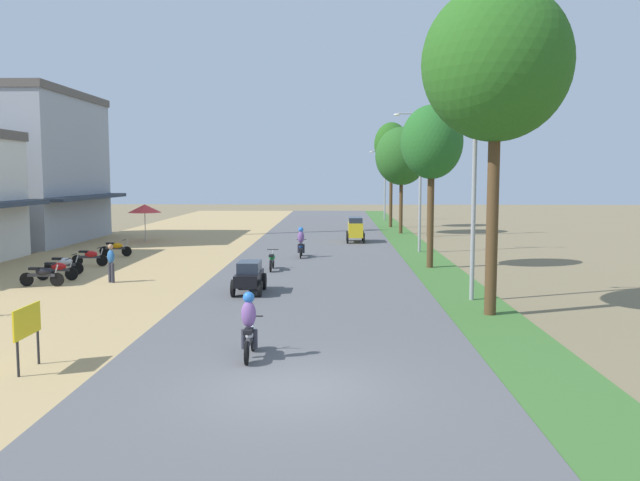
{
  "coord_description": "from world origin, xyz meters",
  "views": [
    {
      "loc": [
        0.92,
        -13.4,
        4.51
      ],
      "look_at": [
        0.2,
        15.84,
        1.63
      ],
      "focal_mm": 37.02,
      "sensor_mm": 36.0,
      "label": 1
    }
  ],
  "objects_px": {
    "parked_motorbike_sixth": "(116,248)",
    "streetlamp_far": "(385,179)",
    "parked_motorbike_fifth": "(90,256)",
    "utility_pole_near": "(429,169)",
    "street_signboard": "(27,325)",
    "median_tree_nearest": "(496,64)",
    "motorbike_ahead_third": "(301,243)",
    "parked_motorbike_second": "(42,274)",
    "parked_motorbike_third": "(58,269)",
    "streetlamp_mid": "(420,172)",
    "median_tree_third": "(402,156)",
    "parked_motorbike_fourth": "(64,264)",
    "car_van_yellow": "(355,228)",
    "vendor_umbrella": "(145,208)",
    "car_sedan_black": "(249,276)",
    "pedestrian_on_shoulder": "(111,261)",
    "streetlamp_near": "(474,172)",
    "motorbike_foreground_rider": "(249,327)",
    "median_tree_fourth": "(391,145)",
    "median_tree_second": "(432,143)",
    "motorbike_ahead_second": "(272,260)"
  },
  "relations": [
    {
      "from": "motorbike_foreground_rider",
      "to": "pedestrian_on_shoulder",
      "type": "bearing_deg",
      "value": 122.7
    },
    {
      "from": "vendor_umbrella",
      "to": "streetlamp_mid",
      "type": "xyz_separation_m",
      "value": [
        17.8,
        -5.53,
        2.43
      ]
    },
    {
      "from": "parked_motorbike_third",
      "to": "motorbike_ahead_third",
      "type": "distance_m",
      "value": 12.85
    },
    {
      "from": "parked_motorbike_fifth",
      "to": "street_signboard",
      "type": "height_order",
      "value": "street_signboard"
    },
    {
      "from": "street_signboard",
      "to": "motorbike_ahead_third",
      "type": "distance_m",
      "value": 21.65
    },
    {
      "from": "parked_motorbike_second",
      "to": "streetlamp_near",
      "type": "relative_size",
      "value": 0.23
    },
    {
      "from": "parked_motorbike_fourth",
      "to": "motorbike_ahead_third",
      "type": "distance_m",
      "value": 12.21
    },
    {
      "from": "streetlamp_mid",
      "to": "motorbike_ahead_third",
      "type": "distance_m",
      "value": 8.36
    },
    {
      "from": "parked_motorbike_sixth",
      "to": "streetlamp_far",
      "type": "bearing_deg",
      "value": 60.9
    },
    {
      "from": "parked_motorbike_fifth",
      "to": "parked_motorbike_sixth",
      "type": "relative_size",
      "value": 1.0
    },
    {
      "from": "utility_pole_near",
      "to": "median_tree_third",
      "type": "bearing_deg",
      "value": 132.23
    },
    {
      "from": "parked_motorbike_fourth",
      "to": "pedestrian_on_shoulder",
      "type": "distance_m",
      "value": 3.62
    },
    {
      "from": "vendor_umbrella",
      "to": "motorbike_ahead_third",
      "type": "height_order",
      "value": "vendor_umbrella"
    },
    {
      "from": "median_tree_third",
      "to": "parked_motorbike_fifth",
      "type": "bearing_deg",
      "value": -132.0
    },
    {
      "from": "pedestrian_on_shoulder",
      "to": "parked_motorbike_fifth",
      "type": "bearing_deg",
      "value": 119.12
    },
    {
      "from": "parked_motorbike_third",
      "to": "car_van_yellow",
      "type": "distance_m",
      "value": 21.03
    },
    {
      "from": "streetlamp_far",
      "to": "median_tree_second",
      "type": "bearing_deg",
      "value": -90.52
    },
    {
      "from": "median_tree_second",
      "to": "streetlamp_mid",
      "type": "xyz_separation_m",
      "value": [
        0.32,
        6.64,
        -1.32
      ]
    },
    {
      "from": "parked_motorbike_fifth",
      "to": "median_tree_fourth",
      "type": "height_order",
      "value": "median_tree_fourth"
    },
    {
      "from": "parked_motorbike_fourth",
      "to": "car_van_yellow",
      "type": "height_order",
      "value": "car_van_yellow"
    },
    {
      "from": "parked_motorbike_sixth",
      "to": "car_sedan_black",
      "type": "distance_m",
      "value": 14.35
    },
    {
      "from": "vendor_umbrella",
      "to": "motorbike_ahead_third",
      "type": "distance_m",
      "value": 13.96
    },
    {
      "from": "pedestrian_on_shoulder",
      "to": "streetlamp_near",
      "type": "bearing_deg",
      "value": -13.76
    },
    {
      "from": "parked_motorbike_fourth",
      "to": "pedestrian_on_shoulder",
      "type": "height_order",
      "value": "pedestrian_on_shoulder"
    },
    {
      "from": "parked_motorbike_third",
      "to": "parked_motorbike_fourth",
      "type": "relative_size",
      "value": 1.0
    },
    {
      "from": "streetlamp_mid",
      "to": "median_tree_third",
      "type": "bearing_deg",
      "value": 89.46
    },
    {
      "from": "parked_motorbike_fifth",
      "to": "vendor_umbrella",
      "type": "height_order",
      "value": "vendor_umbrella"
    },
    {
      "from": "parked_motorbike_fifth",
      "to": "street_signboard",
      "type": "distance_m",
      "value": 18.1
    },
    {
      "from": "streetlamp_near",
      "to": "car_sedan_black",
      "type": "distance_m",
      "value": 9.13
    },
    {
      "from": "streetlamp_far",
      "to": "motorbike_foreground_rider",
      "type": "distance_m",
      "value": 51.46
    },
    {
      "from": "streetlamp_far",
      "to": "motorbike_ahead_third",
      "type": "height_order",
      "value": "streetlamp_far"
    },
    {
      "from": "parked_motorbike_fifth",
      "to": "parked_motorbike_second",
      "type": "bearing_deg",
      "value": -87.11
    },
    {
      "from": "car_van_yellow",
      "to": "motorbike_ahead_second",
      "type": "distance_m",
      "value": 13.9
    },
    {
      "from": "street_signboard",
      "to": "streetlamp_mid",
      "type": "distance_m",
      "value": 27.02
    },
    {
      "from": "median_tree_second",
      "to": "car_van_yellow",
      "type": "bearing_deg",
      "value": 105.31
    },
    {
      "from": "streetlamp_mid",
      "to": "street_signboard",
      "type": "bearing_deg",
      "value": -116.46
    },
    {
      "from": "median_tree_third",
      "to": "streetlamp_mid",
      "type": "xyz_separation_m",
      "value": [
        -0.12,
        -12.42,
        -1.25
      ]
    },
    {
      "from": "parked_motorbike_fifth",
      "to": "parked_motorbike_third",
      "type": "bearing_deg",
      "value": -86.46
    },
    {
      "from": "parked_motorbike_second",
      "to": "parked_motorbike_third",
      "type": "height_order",
      "value": "same"
    },
    {
      "from": "parked_motorbike_fifth",
      "to": "utility_pole_near",
      "type": "xyz_separation_m",
      "value": [
        18.97,
        17.02,
        4.45
      ]
    },
    {
      "from": "parked_motorbike_third",
      "to": "median_tree_fourth",
      "type": "xyz_separation_m",
      "value": [
        16.6,
        29.8,
        6.57
      ]
    },
    {
      "from": "car_van_yellow",
      "to": "motorbike_foreground_rider",
      "type": "distance_m",
      "value": 28.46
    },
    {
      "from": "parked_motorbike_fourth",
      "to": "street_signboard",
      "type": "relative_size",
      "value": 1.2
    },
    {
      "from": "median_tree_nearest",
      "to": "motorbike_ahead_third",
      "type": "relative_size",
      "value": 5.76
    },
    {
      "from": "median_tree_fourth",
      "to": "streetlamp_near",
      "type": "xyz_separation_m",
      "value": [
        0.15,
        -33.78,
        -2.47
      ]
    },
    {
      "from": "median_tree_nearest",
      "to": "streetlamp_far",
      "type": "bearing_deg",
      "value": 90.1
    },
    {
      "from": "parked_motorbike_second",
      "to": "median_tree_nearest",
      "type": "distance_m",
      "value": 19.02
    },
    {
      "from": "parked_motorbike_fourth",
      "to": "utility_pole_near",
      "type": "relative_size",
      "value": 0.19
    },
    {
      "from": "parked_motorbike_sixth",
      "to": "vendor_umbrella",
      "type": "xyz_separation_m",
      "value": [
        -0.74,
        8.2,
        1.75
      ]
    },
    {
      "from": "median_tree_nearest",
      "to": "streetlamp_near",
      "type": "bearing_deg",
      "value": 91.89
    }
  ]
}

